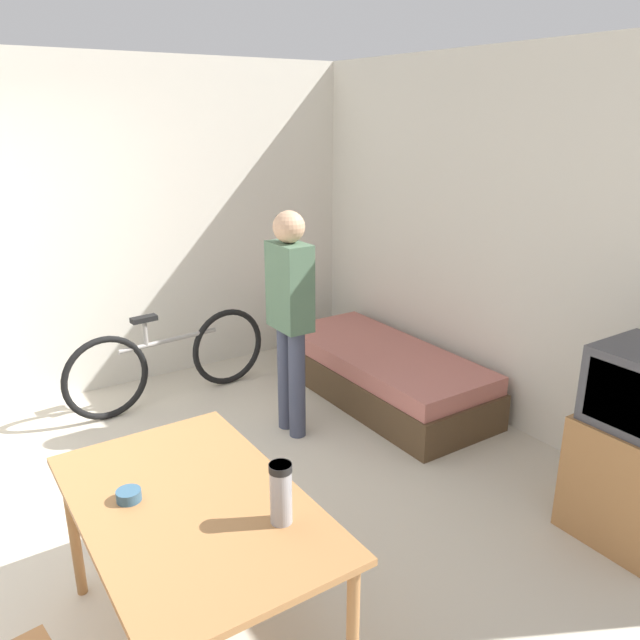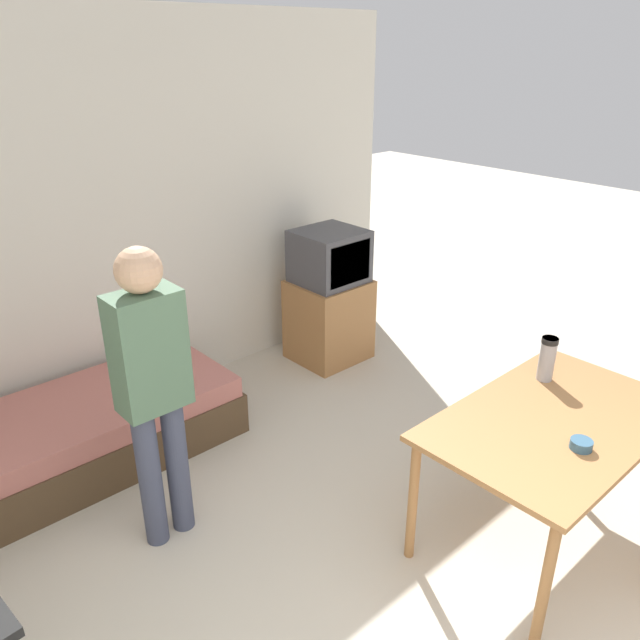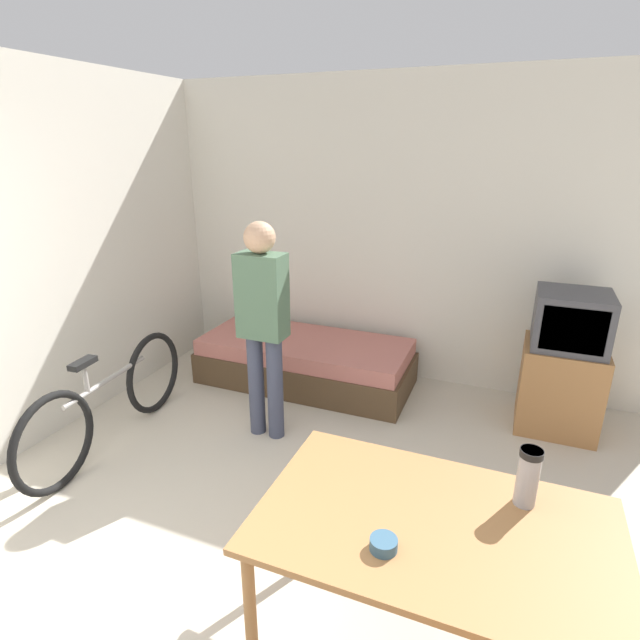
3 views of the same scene
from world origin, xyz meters
name	(u,v)px [view 2 (image 2 of 3)]	position (x,y,z in m)	size (l,w,h in m)	color
wall_back	(107,224)	(0.00, 3.62, 1.35)	(5.07, 0.06, 2.70)	silver
daybed	(83,434)	(-0.57, 3.09, 0.21)	(1.94, 0.84, 0.43)	#4C3823
tv	(329,299)	(1.57, 3.11, 0.53)	(0.58, 0.53, 1.11)	#9E6B3D
dining_table	(553,431)	(0.98, 0.81, 0.67)	(1.38, 0.85, 0.75)	#9E6B3D
person_standing	(152,381)	(-0.49, 2.17, 0.95)	(0.34, 0.22, 1.64)	#3D4256
thermos_flask	(547,357)	(1.29, 1.06, 0.89)	(0.09, 0.09, 0.25)	#99999E
mate_bowl	(581,444)	(0.83, 0.61, 0.77)	(0.10, 0.10, 0.05)	#335670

